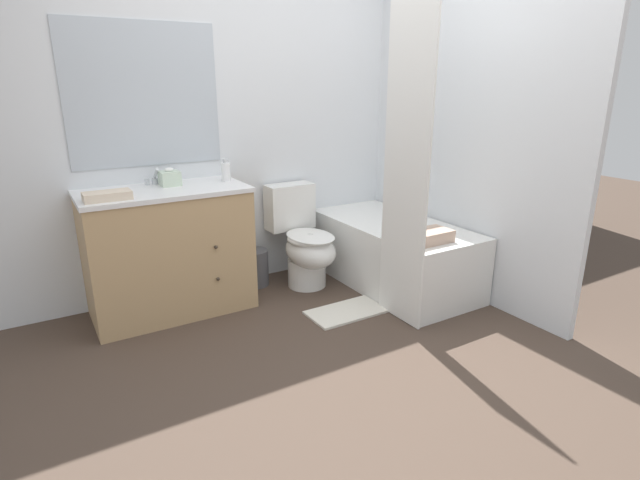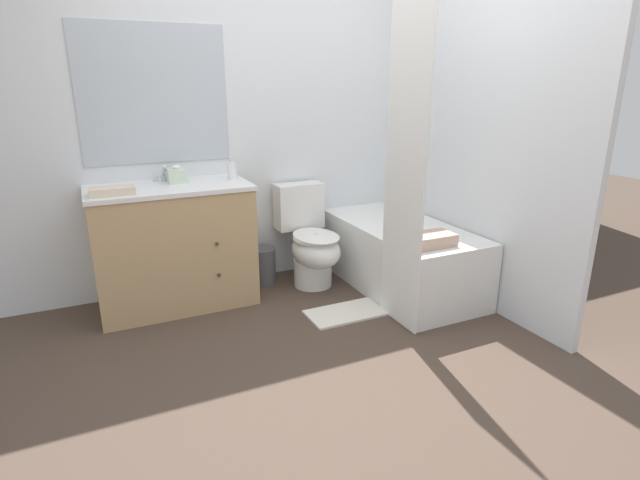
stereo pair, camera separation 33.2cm
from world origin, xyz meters
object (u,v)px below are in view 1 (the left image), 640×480
at_px(wastebasket, 255,268).
at_px(soap_dispenser, 226,171).
at_px(bath_mat, 346,312).
at_px(toilet, 304,242).
at_px(bath_towel_folded, 426,237).
at_px(sink_faucet, 155,179).
at_px(bathtub, 393,253).
at_px(tissue_box, 170,178).
at_px(hand_towel_folded, 107,196).
at_px(vanity_cabinet, 169,250).

bearing_deg(wastebasket, soap_dispenser, -160.35).
bearing_deg(bath_mat, soap_dispenser, 128.11).
distance_m(toilet, bath_towel_folded, 0.99).
distance_m(toilet, bath_mat, 0.70).
relative_size(soap_dispenser, bath_towel_folded, 0.45).
height_order(sink_faucet, bathtub, sink_faucet).
distance_m(tissue_box, bath_towel_folded, 1.78).
bearing_deg(bath_towel_folded, bath_mat, 153.38).
relative_size(soap_dispenser, hand_towel_folded, 0.59).
relative_size(vanity_cabinet, wastebasket, 3.75).
bearing_deg(tissue_box, soap_dispenser, -8.71).
distance_m(tissue_box, bath_mat, 1.52).
relative_size(wastebasket, tissue_box, 2.22).
height_order(wastebasket, tissue_box, tissue_box).
bearing_deg(sink_faucet, vanity_cabinet, -90.00).
height_order(sink_faucet, soap_dispenser, soap_dispenser).
bearing_deg(bathtub, sink_faucet, 159.63).
height_order(tissue_box, hand_towel_folded, tissue_box).
xyz_separation_m(bath_towel_folded, bath_mat, (-0.48, 0.24, -0.53)).
relative_size(vanity_cabinet, soap_dispenser, 6.81).
distance_m(toilet, bathtub, 0.70).
xyz_separation_m(bathtub, bath_towel_folded, (-0.13, -0.50, 0.29)).
bearing_deg(toilet, vanity_cabinet, 175.96).
height_order(toilet, bath_mat, toilet).
bearing_deg(hand_towel_folded, vanity_cabinet, 22.48).
relative_size(vanity_cabinet, bath_mat, 2.00).
height_order(bathtub, bath_towel_folded, bath_towel_folded).
bearing_deg(soap_dispenser, bath_towel_folded, -42.54).
bearing_deg(bath_mat, toilet, 89.12).
distance_m(toilet, wastebasket, 0.44).
relative_size(toilet, tissue_box, 5.92).
distance_m(wastebasket, hand_towel_folded, 1.31).
bearing_deg(hand_towel_folded, toilet, 3.23).
distance_m(sink_faucet, soap_dispenser, 0.48).
xyz_separation_m(vanity_cabinet, hand_towel_folded, (-0.36, -0.15, 0.45)).
distance_m(vanity_cabinet, bath_towel_folded, 1.75).
relative_size(vanity_cabinet, bath_towel_folded, 3.07).
xyz_separation_m(toilet, bath_mat, (-0.01, -0.61, -0.34)).
distance_m(bathtub, tissue_box, 1.76).
distance_m(vanity_cabinet, soap_dispenser, 0.67).
height_order(bathtub, soap_dispenser, soap_dispenser).
xyz_separation_m(wastebasket, soap_dispenser, (-0.23, -0.08, 0.79)).
distance_m(wastebasket, bath_mat, 0.87).
bearing_deg(wastebasket, bath_towel_folded, -51.87).
distance_m(vanity_cabinet, toilet, 1.03).
xyz_separation_m(wastebasket, bath_towel_folded, (0.81, -1.03, 0.40)).
height_order(hand_towel_folded, bath_towel_folded, hand_towel_folded).
bearing_deg(toilet, wastebasket, 151.48).
height_order(toilet, hand_towel_folded, hand_towel_folded).
bearing_deg(bathtub, wastebasket, 150.39).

